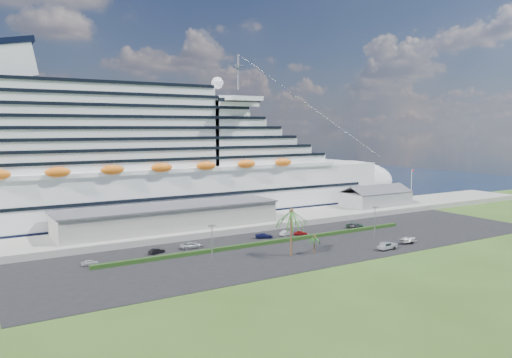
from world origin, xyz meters
TOP-DOWN VIEW (x-y plane):
  - ground at (0.00, 0.00)m, footprint 420.00×420.00m
  - asphalt_lot at (0.00, 11.00)m, footprint 140.00×38.00m
  - wharf at (0.00, 40.00)m, footprint 240.00×20.00m
  - water at (0.00, 130.00)m, footprint 420.00×160.00m
  - cruise_ship at (-21.53, 64.00)m, footprint 191.00×38.00m
  - terminal_building at (-25.00, 40.00)m, footprint 61.00×15.00m
  - port_shed at (52.00, 40.00)m, footprint 24.00×12.31m
  - flagpole at (70.04, 40.00)m, footprint 1.08×0.16m
  - hedge at (-8.00, 16.00)m, footprint 88.00×1.10m
  - lamp_post_left at (-28.00, 8.00)m, footprint 1.60×0.35m
  - lamp_post_right at (20.00, 8.00)m, footprint 1.60×0.35m
  - palm_tall at (-10.00, 4.00)m, footprint 8.82×8.82m
  - palm_short at (-4.50, 2.50)m, footprint 3.53×3.53m
  - parked_car_0 at (-51.15, 19.34)m, footprint 3.73×1.77m
  - parked_car_1 at (-35.63, 21.57)m, footprint 4.05×2.42m
  - parked_car_2 at (-26.65, 22.11)m, footprint 5.45×2.72m
  - parked_car_3 at (-5.76, 22.31)m, footprint 5.04×3.35m
  - parked_car_4 at (4.71, 20.30)m, footprint 4.01×2.79m
  - parked_car_5 at (1.26, 22.08)m, footprint 4.27×2.29m
  - parked_car_6 at (24.02, 19.91)m, footprint 5.63×3.76m
  - parked_car_7 at (23.35, 19.21)m, footprint 4.78×2.06m
  - pickup_truck at (12.73, -3.50)m, footprint 5.18×2.20m
  - boat_trailer at (22.02, -1.69)m, footprint 5.89×3.74m

SIDE VIEW (x-z plane):
  - ground at x=0.00m, z-range 0.00..0.00m
  - water at x=0.00m, z-range 0.00..0.02m
  - asphalt_lot at x=0.00m, z-range 0.00..0.12m
  - hedge at x=-8.00m, z-range 0.12..1.02m
  - parked_car_0 at x=-51.15m, z-range 0.12..1.35m
  - parked_car_1 at x=-35.63m, z-range 0.12..1.38m
  - parked_car_4 at x=4.71m, z-range 0.12..1.39m
  - parked_car_5 at x=1.26m, z-range 0.12..1.46m
  - parked_car_3 at x=-5.76m, z-range 0.12..1.48m
  - parked_car_7 at x=23.35m, z-range 0.12..1.49m
  - parked_car_6 at x=24.02m, z-range 0.12..1.55m
  - parked_car_2 at x=-26.65m, z-range 0.12..1.60m
  - wharf at x=0.00m, z-range 0.00..1.80m
  - pickup_truck at x=12.73m, z-range 0.21..2.00m
  - boat_trailer at x=22.02m, z-range 0.40..2.10m
  - palm_short at x=-4.50m, z-range 1.38..5.95m
  - port_shed at x=52.00m, z-range 0.71..8.08m
  - terminal_building at x=-25.00m, z-range 1.86..8.16m
  - lamp_post_left at x=-28.00m, z-range 1.21..9.48m
  - lamp_post_right at x=20.00m, z-range 1.21..9.48m
  - flagpole at x=70.04m, z-range 2.27..14.27m
  - palm_tall at x=-10.00m, z-range 3.64..14.77m
  - cruise_ship at x=-21.53m, z-range -10.31..43.69m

